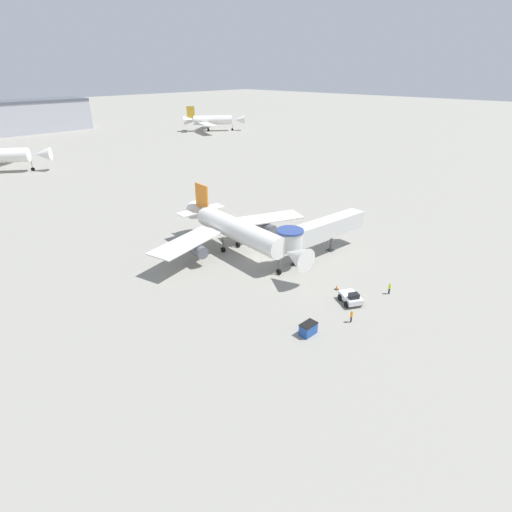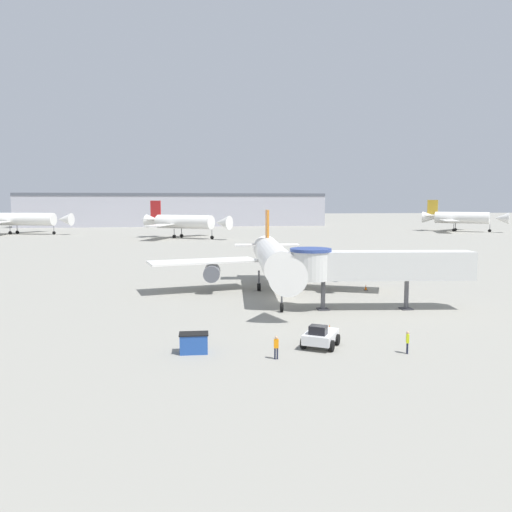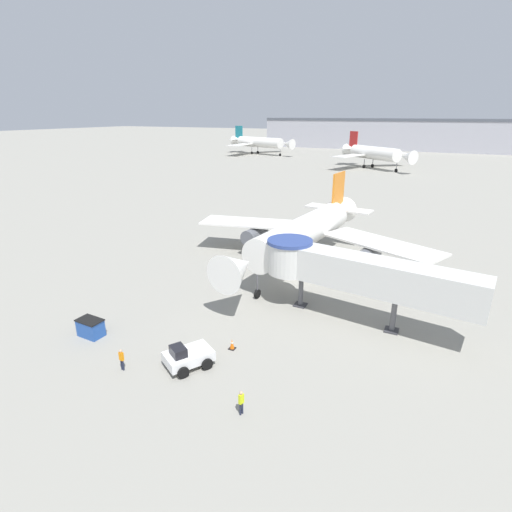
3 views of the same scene
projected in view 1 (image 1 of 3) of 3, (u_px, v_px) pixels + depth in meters
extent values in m
plane|color=gray|center=(257.00, 260.00, 64.08)|extent=(800.00, 800.00, 0.00)
cylinder|color=white|center=(239.00, 230.00, 64.43)|extent=(5.50, 19.32, 3.50)
cone|color=white|center=(296.00, 256.00, 55.60)|extent=(3.89, 4.20, 3.50)
cone|color=white|center=(202.00, 214.00, 71.81)|extent=(4.04, 5.60, 3.50)
cube|color=white|center=(187.00, 242.00, 61.62)|extent=(13.66, 7.10, 0.22)
cube|color=white|center=(266.00, 218.00, 71.32)|extent=(13.72, 9.42, 0.22)
cube|color=orange|center=(202.00, 197.00, 70.28)|extent=(0.63, 3.67, 4.56)
cube|color=white|center=(201.00, 210.00, 71.73)|extent=(9.07, 3.48, 0.18)
cylinder|color=#565960|center=(197.00, 250.00, 61.98)|extent=(2.30, 3.84, 1.93)
cylinder|color=#565960|center=(266.00, 228.00, 70.46)|extent=(2.30, 3.84, 1.93)
cylinder|color=#4C4C51|center=(279.00, 266.00, 59.08)|extent=(0.18, 0.18, 2.02)
cylinder|color=black|center=(279.00, 272.00, 59.51)|extent=(0.35, 0.92, 0.90)
cylinder|color=#4C4C51|center=(223.00, 244.00, 66.32)|extent=(0.22, 0.22, 2.02)
cylinder|color=black|center=(223.00, 250.00, 66.75)|extent=(0.49, 0.94, 0.90)
cylinder|color=#4C4C51|center=(238.00, 239.00, 68.17)|extent=(0.22, 0.22, 2.02)
cylinder|color=black|center=(238.00, 245.00, 68.60)|extent=(0.49, 0.94, 0.90)
cube|color=silver|center=(326.00, 228.00, 64.69)|extent=(16.33, 4.65, 2.80)
cylinder|color=silver|center=(290.00, 240.00, 60.08)|extent=(3.90, 3.90, 2.80)
cylinder|color=navy|center=(290.00, 231.00, 59.42)|extent=(4.10, 4.10, 0.30)
cylinder|color=#56565B|center=(295.00, 256.00, 62.07)|extent=(0.44, 0.44, 3.07)
cube|color=#333338|center=(295.00, 264.00, 62.70)|extent=(1.10, 1.10, 0.12)
cylinder|color=#56565B|center=(331.00, 242.00, 66.87)|extent=(0.44, 0.44, 3.07)
cube|color=#333338|center=(330.00, 250.00, 67.50)|extent=(1.10, 1.10, 0.12)
cube|color=silver|center=(351.00, 297.00, 52.23)|extent=(3.41, 3.82, 0.71)
cube|color=black|center=(354.00, 296.00, 51.31)|extent=(1.51, 1.41, 0.64)
cylinder|color=black|center=(346.00, 304.00, 51.36)|extent=(0.71, 0.88, 0.83)
cylinder|color=black|center=(361.00, 302.00, 51.86)|extent=(0.71, 0.88, 0.83)
cylinder|color=black|center=(340.00, 297.00, 52.91)|extent=(0.71, 0.88, 0.83)
cylinder|color=black|center=(354.00, 295.00, 53.41)|extent=(0.71, 0.88, 0.83)
cube|color=#234C9E|center=(308.00, 329.00, 46.06)|extent=(2.02, 1.33, 1.35)
cube|color=black|center=(309.00, 324.00, 45.75)|extent=(2.14, 1.41, 0.08)
cube|color=black|center=(336.00, 289.00, 55.65)|extent=(0.50, 0.50, 0.04)
cone|color=orange|center=(337.00, 287.00, 55.48)|extent=(0.34, 0.34, 0.78)
cylinder|color=white|center=(337.00, 286.00, 55.44)|extent=(0.19, 0.19, 0.09)
cube|color=black|center=(281.00, 233.00, 74.38)|extent=(0.44, 0.44, 0.04)
cone|color=orange|center=(281.00, 232.00, 74.22)|extent=(0.30, 0.30, 0.68)
cylinder|color=white|center=(281.00, 231.00, 74.19)|extent=(0.17, 0.17, 0.08)
cylinder|color=#1E2338|center=(389.00, 291.00, 54.49)|extent=(0.12, 0.12, 0.79)
cylinder|color=#1E2338|center=(390.00, 291.00, 54.36)|extent=(0.12, 0.12, 0.79)
cube|color=#D1E019|center=(390.00, 287.00, 54.13)|extent=(0.27, 0.35, 0.63)
sphere|color=tan|center=(390.00, 284.00, 53.95)|extent=(0.21, 0.21, 0.21)
cylinder|color=#1E2338|center=(351.00, 319.00, 48.40)|extent=(0.12, 0.12, 0.79)
cylinder|color=#1E2338|center=(351.00, 320.00, 48.30)|extent=(0.12, 0.12, 0.79)
cube|color=orange|center=(352.00, 314.00, 48.05)|extent=(0.32, 0.20, 0.62)
sphere|color=tan|center=(352.00, 311.00, 47.87)|extent=(0.21, 0.21, 0.21)
cylinder|color=white|center=(213.00, 120.00, 193.08)|extent=(16.84, 14.82, 4.16)
cone|color=white|center=(240.00, 120.00, 194.61)|extent=(6.18, 6.12, 4.16)
cone|color=white|center=(191.00, 120.00, 191.84)|extent=(7.47, 7.17, 4.16)
cube|color=white|center=(207.00, 124.00, 184.82)|extent=(9.50, 14.95, 0.22)
cube|color=white|center=(207.00, 120.00, 201.31)|extent=(14.49, 11.63, 0.22)
cube|color=gold|center=(191.00, 112.00, 190.27)|extent=(3.09, 2.58, 5.41)
cube|color=white|center=(190.00, 119.00, 191.49)|extent=(8.17, 9.17, 0.18)
cylinder|color=#4C4C51|center=(232.00, 127.00, 195.58)|extent=(0.18, 0.18, 2.39)
cylinder|color=black|center=(232.00, 129.00, 196.09)|extent=(1.02, 0.90, 1.10)
cylinder|color=#4C4C51|center=(208.00, 128.00, 192.53)|extent=(0.22, 0.22, 2.39)
cylinder|color=black|center=(208.00, 130.00, 193.04)|extent=(1.11, 1.01, 1.10)
cylinder|color=#4C4C51|center=(208.00, 127.00, 195.89)|extent=(0.22, 0.22, 2.39)
cylinder|color=black|center=(208.00, 129.00, 196.40)|extent=(1.11, 1.01, 1.10)
cone|color=white|center=(43.00, 154.00, 117.78)|extent=(5.96, 5.88, 4.03)
cylinder|color=#4C4C51|center=(32.00, 165.00, 118.57)|extent=(0.18, 0.18, 2.32)
cylinder|color=black|center=(33.00, 169.00, 119.06)|extent=(1.04, 0.87, 1.10)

